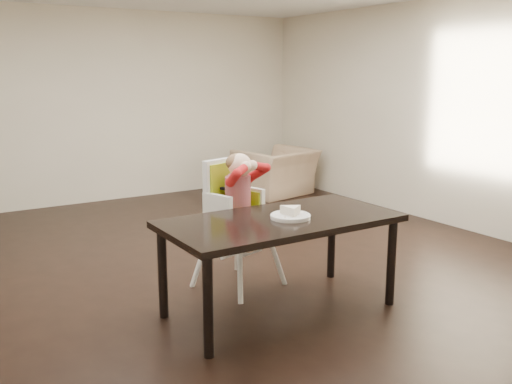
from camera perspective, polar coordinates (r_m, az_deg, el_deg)
ground at (r=5.52m, az=-2.34°, el=-7.50°), size 7.00×7.00×0.00m
room_walls at (r=5.21m, az=-2.52°, el=12.13°), size 6.02×7.02×2.71m
dining_table at (r=4.36m, az=2.46°, el=-3.60°), size 1.80×0.90×0.75m
high_chair at (r=4.85m, az=-2.03°, el=-0.11°), size 0.61×0.61×1.17m
plate at (r=4.33m, az=3.50°, el=-2.22°), size 0.35×0.35×0.09m
armchair at (r=8.61m, az=2.02°, el=2.76°), size 1.18×0.89×0.93m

